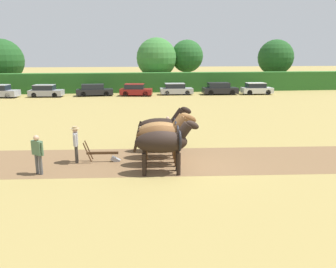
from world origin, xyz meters
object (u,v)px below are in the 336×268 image
(tree_center_left, at_px, (157,58))
(farmer_onlooker_left, at_px, (38,151))
(draft_horse_lead_left, at_px, (164,142))
(farmer_beside_team, at_px, (168,128))
(draft_horse_trail_right, at_px, (162,126))
(plow, at_px, (105,155))
(tree_center_right, at_px, (276,58))
(farmer_at_plow, at_px, (76,141))
(parked_car_center_right, at_px, (176,89))
(parked_car_center_left, at_px, (94,90))
(draft_horse_lead_right, at_px, (163,135))
(parked_car_far_right, at_px, (256,89))
(draft_horse_trail_left, at_px, (162,131))
(parked_car_left, at_px, (46,91))
(parked_car_center, at_px, (136,90))
(tree_left, at_px, (2,61))
(parked_car_right, at_px, (220,89))
(tree_center, at_px, (187,56))

(tree_center_left, relative_size, farmer_onlooker_left, 4.24)
(draft_horse_lead_left, height_order, farmer_beside_team, draft_horse_lead_left)
(draft_horse_trail_right, bearing_deg, plow, -148.79)
(tree_center_right, height_order, farmer_at_plow, tree_center_right)
(farmer_beside_team, distance_m, farmer_onlooker_left, 7.56)
(tree_center_right, bearing_deg, parked_car_center_right, -153.97)
(tree_center_left, bearing_deg, parked_car_center_left, -138.66)
(farmer_beside_team, bearing_deg, draft_horse_lead_left, -90.39)
(plow, distance_m, farmer_at_plow, 1.55)
(draft_horse_lead_right, bearing_deg, parked_car_far_right, 64.44)
(draft_horse_lead_left, bearing_deg, farmer_at_plow, 158.27)
(draft_horse_trail_left, xyz_separation_m, parked_car_left, (-11.54, 25.50, -0.66))
(draft_horse_trail_right, bearing_deg, draft_horse_lead_right, -90.27)
(farmer_at_plow, bearing_deg, parked_car_center_right, 65.87)
(farmer_onlooker_left, xyz_separation_m, parked_car_center, (4.90, 26.94, -0.31))
(draft_horse_trail_left, distance_m, farmer_beside_team, 2.78)
(draft_horse_lead_right, distance_m, farmer_onlooker_left, 5.53)
(parked_car_center_left, xyz_separation_m, parked_car_center, (5.13, -0.62, 0.02))
(parked_car_center_left, height_order, parked_car_far_right, parked_car_far_right)
(farmer_beside_team, bearing_deg, tree_left, 130.72)
(farmer_at_plow, relative_size, parked_car_left, 0.44)
(tree_center_left, relative_size, parked_car_right, 1.65)
(tree_left, xyz_separation_m, parked_car_right, (29.25, -8.79, -3.44))
(parked_car_left, bearing_deg, draft_horse_trail_right, -59.81)
(draft_horse_lead_right, height_order, farmer_onlooker_left, draft_horse_lead_right)
(draft_horse_lead_right, height_order, parked_car_center, draft_horse_lead_right)
(plow, relative_size, parked_car_far_right, 0.45)
(tree_center, relative_size, draft_horse_lead_right, 2.45)
(tree_center_right, relative_size, parked_car_center_right, 1.74)
(tree_center, xyz_separation_m, farmer_onlooker_left, (-12.93, -35.92, -3.71))
(farmer_at_plow, distance_m, parked_car_far_right, 31.54)
(draft_horse_lead_left, distance_m, draft_horse_trail_left, 2.25)
(farmer_at_plow, relative_size, parked_car_right, 0.40)
(draft_horse_trail_right, bearing_deg, parked_car_center_left, 107.68)
(tree_center_right, distance_m, plow, 42.20)
(farmer_beside_team, bearing_deg, parked_car_right, 75.80)
(draft_horse_trail_right, bearing_deg, farmer_at_plow, -157.43)
(tree_center, distance_m, farmer_at_plow, 36.57)
(tree_center_left, xyz_separation_m, parked_car_far_right, (12.16, -8.43, -3.77))
(tree_center, xyz_separation_m, draft_horse_trail_left, (-7.37, -34.21, -3.37))
(draft_horse_lead_left, relative_size, parked_car_left, 0.71)
(parked_car_far_right, bearing_deg, farmer_at_plow, -124.58)
(tree_center, height_order, parked_car_center, tree_center)
(plow, bearing_deg, farmer_at_plow, -178.39)
(tree_center_right, height_order, draft_horse_lead_left, tree_center_right)
(parked_car_center_right, xyz_separation_m, parked_car_right, (5.59, -0.51, 0.04))
(parked_car_center_left, xyz_separation_m, parked_car_far_right, (20.63, -0.98, 0.02))
(tree_center_right, relative_size, plow, 4.14)
(draft_horse_trail_left, bearing_deg, draft_horse_trail_right, 89.15)
(tree_center_left, distance_m, farmer_at_plow, 34.46)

